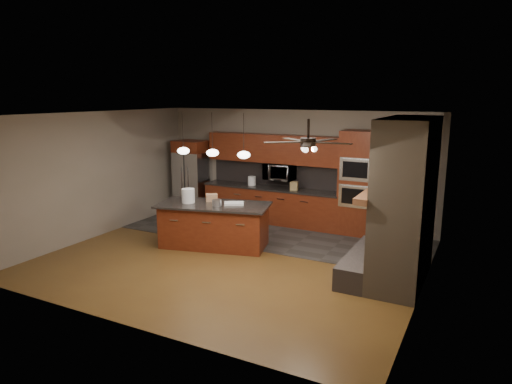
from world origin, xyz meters
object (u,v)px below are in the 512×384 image
Objects in this scene: white_bucket at (188,196)px; paint_can at (217,203)px; oven_tower at (358,183)px; kitchen_island at (214,225)px; paint_tray at (234,203)px; counter_bucket at (252,181)px; counter_box at (294,186)px; cardboard_box at (212,198)px; microwave at (280,172)px; refrigerator at (192,177)px.

white_bucket is 1.56× the size of paint_can.
oven_tower is 0.95× the size of kitchen_island.
kitchen_island is at bearing -137.55° from oven_tower.
counter_bucket is (-0.67, 2.07, 0.07)m from paint_tray.
cardboard_box is at bearing -130.13° from counter_box.
oven_tower reaches higher than kitchen_island.
paint_tray is at bearing -134.83° from oven_tower.
paint_tray is 2.08m from counter_box.
microwave is 2.15m from paint_tray.
microwave is at bearing 58.11° from paint_tray.
white_bucket reaches higher than paint_tray.
refrigerator reaches higher than microwave.
kitchen_island is 8.44× the size of white_bucket.
paint_can is 0.37m from paint_tray.
kitchen_island is at bearing -46.48° from refrigerator.
oven_tower is at bearing 38.42° from white_bucket.
oven_tower is 12.49× the size of paint_can.
white_bucket is 0.99m from paint_tray.
microwave is 0.80m from counter_bucket.
paint_tray is at bearing 9.48° from kitchen_island.
microwave is at bearing 82.32° from paint_can.
counter_box is (-1.54, -0.04, -0.19)m from oven_tower.
oven_tower reaches higher than paint_tray.
white_bucket is at bearing -96.40° from counter_bucket.
counter_box is at bearing -2.42° from counter_bucket.
oven_tower is 5.94× the size of paint_tray.
oven_tower is 11.69× the size of counter_box.
paint_tray is (-0.08, -2.12, -0.36)m from microwave.
refrigerator is 8.11× the size of cardboard_box.
microwave is at bearing 155.71° from counter_box.
refrigerator is 3.15m from paint_can.
paint_can is (-0.32, -2.39, -0.32)m from microwave.
microwave is 3.60× the size of counter_box.
kitchen_island is 13.17× the size of paint_can.
oven_tower is 3.39m from kitchen_island.
refrigerator is (-2.52, -0.13, -0.32)m from microwave.
counter_box is (0.51, 2.02, 0.06)m from paint_tray.
microwave is 3.21× the size of counter_bucket.
paint_tray is at bearing 18.14° from white_bucket.
cardboard_box is at bearing -142.36° from oven_tower.
cardboard_box reaches higher than paint_can.
cardboard_box reaches higher than paint_tray.
kitchen_island is 10.37× the size of cardboard_box.
microwave is 2.64m from white_bucket.
paint_tray is (0.94, 0.31, -0.13)m from white_bucket.
paint_can is 0.84× the size of counter_bucket.
oven_tower is 1.98m from microwave.
refrigerator reaches higher than paint_can.
kitchen_island is at bearing 144.82° from paint_can.
cardboard_box is (0.36, 0.35, -0.07)m from white_bucket.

